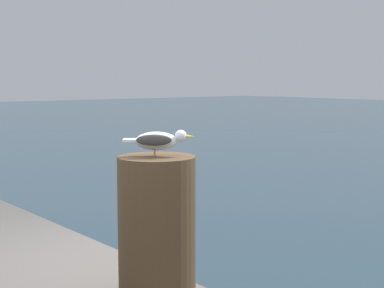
# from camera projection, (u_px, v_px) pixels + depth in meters

# --- Properties ---
(mooring_post) EXTENTS (0.43, 0.43, 0.81)m
(mooring_post) POSITION_uv_depth(u_px,v_px,m) (157.00, 229.00, 3.18)
(mooring_post) COLOR #4C3823
(mooring_post) RESTS_ON harbor_quay
(seagull) EXTENTS (0.28, 0.34, 0.14)m
(seagull) POSITION_uv_depth(u_px,v_px,m) (158.00, 140.00, 3.13)
(seagull) COLOR tan
(seagull) RESTS_ON mooring_post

